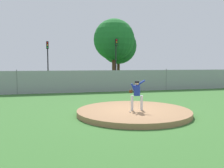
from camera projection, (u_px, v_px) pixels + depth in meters
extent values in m
plane|color=#386B2D|center=(107.00, 98.00, 17.91)|extent=(80.00, 80.00, 0.00)
cube|color=#2B2B2D|center=(90.00, 87.00, 26.13)|extent=(44.00, 7.00, 0.01)
cylinder|color=#99704C|center=(134.00, 112.00, 12.11)|extent=(5.78, 5.78, 0.25)
cylinder|color=silver|center=(132.00, 103.00, 11.86)|extent=(0.13, 0.13, 0.74)
cylinder|color=silver|center=(142.00, 103.00, 11.93)|extent=(0.13, 0.13, 0.74)
cylinder|color=navy|center=(137.00, 91.00, 11.84)|extent=(0.32, 0.32, 0.52)
cylinder|color=navy|center=(140.00, 83.00, 11.85)|extent=(0.50, 0.14, 0.35)
cylinder|color=navy|center=(134.00, 88.00, 11.78)|extent=(0.29, 0.12, 0.46)
ellipsoid|color=#4C2D14|center=(131.00, 91.00, 11.82)|extent=(0.20, 0.12, 0.18)
sphere|color=tan|center=(137.00, 83.00, 11.81)|extent=(0.20, 0.20, 0.20)
cylinder|color=black|center=(137.00, 82.00, 11.80)|extent=(0.21, 0.21, 0.09)
sphere|color=white|center=(130.00, 112.00, 11.38)|extent=(0.07, 0.07, 0.07)
cube|color=gray|center=(97.00, 81.00, 21.70)|extent=(34.47, 0.03, 1.98)
cylinder|color=slate|center=(17.00, 82.00, 20.01)|extent=(0.07, 0.07, 2.08)
cylinder|color=slate|center=(166.00, 79.00, 23.37)|extent=(0.07, 0.07, 2.08)
cube|color=#B7BABF|center=(76.00, 82.00, 25.57)|extent=(1.98, 4.36, 0.65)
cube|color=black|center=(76.00, 76.00, 25.52)|extent=(1.75, 2.43, 0.60)
cylinder|color=black|center=(76.00, 84.00, 26.90)|extent=(1.88, 0.72, 0.64)
cylinder|color=black|center=(77.00, 86.00, 24.30)|extent=(1.88, 0.72, 0.64)
cube|color=maroon|center=(30.00, 82.00, 24.32)|extent=(2.10, 4.70, 0.78)
cube|color=black|center=(30.00, 75.00, 24.26)|extent=(1.85, 2.62, 0.70)
cylinder|color=black|center=(32.00, 85.00, 25.75)|extent=(1.97, 0.73, 0.64)
cylinder|color=black|center=(28.00, 87.00, 22.95)|extent=(1.97, 0.73, 0.64)
cylinder|color=black|center=(1.00, 85.00, 25.41)|extent=(1.84, 0.78, 0.64)
cube|color=silver|center=(185.00, 79.00, 28.85)|extent=(1.82, 4.01, 0.74)
cube|color=black|center=(185.00, 74.00, 28.79)|extent=(1.67, 2.21, 0.64)
cylinder|color=black|center=(180.00, 82.00, 30.07)|extent=(1.86, 0.65, 0.64)
cylinder|color=black|center=(191.00, 83.00, 27.68)|extent=(1.86, 0.65, 0.64)
cube|color=#232328|center=(119.00, 81.00, 27.25)|extent=(1.91, 4.41, 0.64)
cube|color=black|center=(119.00, 75.00, 27.19)|extent=(1.72, 2.44, 0.67)
cylinder|color=black|center=(116.00, 83.00, 28.59)|extent=(1.89, 0.68, 0.64)
cylinder|color=black|center=(122.00, 85.00, 25.96)|extent=(1.89, 0.68, 0.64)
cone|color=orange|center=(101.00, 83.00, 27.92)|extent=(0.32, 0.32, 0.55)
cube|color=black|center=(101.00, 86.00, 27.94)|extent=(0.40, 0.40, 0.03)
cylinder|color=black|center=(48.00, 63.00, 28.69)|extent=(0.14, 0.14, 5.26)
cube|color=black|center=(47.00, 45.00, 28.34)|extent=(0.28, 0.24, 0.90)
sphere|color=red|center=(47.00, 43.00, 28.20)|extent=(0.18, 0.18, 0.18)
sphere|color=orange|center=(47.00, 45.00, 28.22)|extent=(0.18, 0.18, 0.18)
sphere|color=green|center=(47.00, 47.00, 28.24)|extent=(0.18, 0.18, 0.18)
cylinder|color=black|center=(116.00, 61.00, 30.67)|extent=(0.14, 0.14, 5.78)
cube|color=black|center=(116.00, 42.00, 30.30)|extent=(0.28, 0.24, 0.90)
sphere|color=red|center=(117.00, 40.00, 30.16)|extent=(0.18, 0.18, 0.18)
sphere|color=orange|center=(117.00, 42.00, 30.18)|extent=(0.18, 0.18, 0.18)
sphere|color=green|center=(117.00, 44.00, 30.20)|extent=(0.18, 0.18, 0.18)
cylinder|color=#4C331E|center=(114.00, 68.00, 34.01)|extent=(0.59, 0.59, 3.99)
sphere|color=#1C6E27|center=(114.00, 40.00, 33.67)|extent=(5.82, 5.82, 5.82)
cylinder|color=#4C331E|center=(118.00, 69.00, 37.38)|extent=(0.45, 0.45, 3.41)
sphere|color=#1A5C25|center=(118.00, 46.00, 37.07)|extent=(5.66, 5.66, 5.66)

